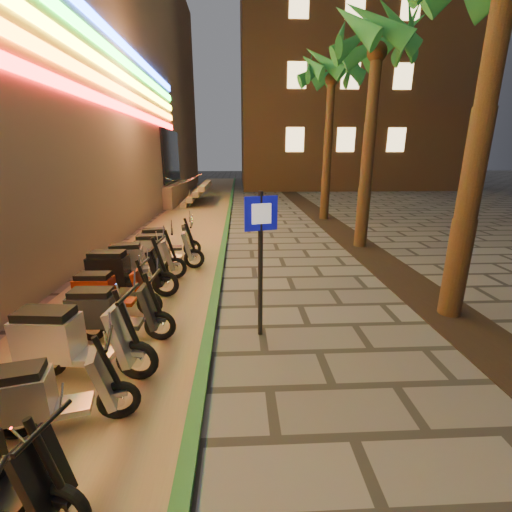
{
  "coord_description": "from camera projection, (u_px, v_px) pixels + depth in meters",
  "views": [
    {
      "loc": [
        -0.36,
        -3.75,
        2.92
      ],
      "look_at": [
        -0.08,
        2.02,
        1.2
      ],
      "focal_mm": 24.0,
      "sensor_mm": 36.0,
      "label": 1
    }
  ],
  "objects": [
    {
      "name": "scooter_7",
      "position": [
        108.0,
        292.0,
        6.31
      ],
      "size": [
        1.56,
        0.55,
        1.1
      ],
      "rotation": [
        0.0,
        0.0,
        -0.04
      ],
      "color": "black",
      "rests_on": "ground"
    },
    {
      "name": "scooter_5",
      "position": [
        70.0,
        340.0,
        4.51
      ],
      "size": [
        1.85,
        0.67,
        1.3
      ],
      "rotation": [
        0.0,
        0.0,
        -0.09
      ],
      "color": "black",
      "rests_on": "ground"
    },
    {
      "name": "scooter_4",
      "position": [
        43.0,
        395.0,
        3.62
      ],
      "size": [
        1.54,
        0.74,
        1.08
      ],
      "rotation": [
        0.0,
        0.0,
        0.24
      ],
      "color": "black",
      "rests_on": "ground"
    },
    {
      "name": "green_curb",
      "position": [
        227.0,
        227.0,
        13.96
      ],
      "size": [
        0.18,
        60.0,
        0.1
      ],
      "primitive_type": "cube",
      "color": "#215A27",
      "rests_on": "ground"
    },
    {
      "name": "ground",
      "position": [
        270.0,
        389.0,
        4.44
      ],
      "size": [
        120.0,
        120.0,
        0.0
      ],
      "primitive_type": "plane",
      "color": "#474442",
      "rests_on": "ground"
    },
    {
      "name": "pedestrian_sign",
      "position": [
        261.0,
        246.0,
        5.34
      ],
      "size": [
        0.51,
        0.17,
        2.4
      ],
      "rotation": [
        0.0,
        0.0,
        0.28
      ],
      "color": "black",
      "rests_on": "ground"
    },
    {
      "name": "apartment_block",
      "position": [
        338.0,
        47.0,
        31.91
      ],
      "size": [
        18.0,
        16.06,
        25.0
      ],
      "color": "brown",
      "rests_on": "ground"
    },
    {
      "name": "planting_strip",
      "position": [
        384.0,
        265.0,
        9.39
      ],
      "size": [
        1.2,
        40.0,
        0.02
      ],
      "primitive_type": "cube",
      "color": "black",
      "rests_on": "ground"
    },
    {
      "name": "scooter_6",
      "position": [
        109.0,
        312.0,
        5.45
      ],
      "size": [
        1.65,
        0.58,
        1.16
      ],
      "rotation": [
        0.0,
        0.0,
        -0.03
      ],
      "color": "black",
      "rests_on": "ground"
    },
    {
      "name": "scooter_8",
      "position": [
        123.0,
        271.0,
        7.15
      ],
      "size": [
        1.85,
        0.65,
        1.31
      ],
      "rotation": [
        0.0,
        0.0,
        -0.05
      ],
      "color": "black",
      "rests_on": "ground"
    },
    {
      "name": "parking_strip",
      "position": [
        185.0,
        229.0,
        13.89
      ],
      "size": [
        3.4,
        60.0,
        0.01
      ],
      "primitive_type": "cube",
      "color": "#8C7251",
      "rests_on": "ground"
    },
    {
      "name": "palm_d",
      "position": [
        332.0,
        79.0,
        14.39
      ],
      "size": [
        2.97,
        3.02,
        7.16
      ],
      "color": "#472D19",
      "rests_on": "ground"
    },
    {
      "name": "scooter_10",
      "position": [
        162.0,
        250.0,
        8.89
      ],
      "size": [
        1.74,
        0.61,
        1.23
      ],
      "rotation": [
        0.0,
        0.0,
        0.06
      ],
      "color": "black",
      "rests_on": "ground"
    },
    {
      "name": "palm_c",
      "position": [
        377.0,
        51.0,
        9.67
      ],
      "size": [
        2.97,
        3.02,
        6.91
      ],
      "color": "#472D19",
      "rests_on": "ground"
    },
    {
      "name": "scooter_9",
      "position": [
        138.0,
        260.0,
        8.02
      ],
      "size": [
        1.76,
        0.76,
        1.23
      ],
      "rotation": [
        0.0,
        0.0,
        0.18
      ],
      "color": "black",
      "rests_on": "ground"
    },
    {
      "name": "scooter_11",
      "position": [
        164.0,
        241.0,
        9.85
      ],
      "size": [
        1.67,
        0.7,
        1.17
      ],
      "rotation": [
        0.0,
        0.0,
        0.16
      ],
      "color": "black",
      "rests_on": "ground"
    }
  ]
}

